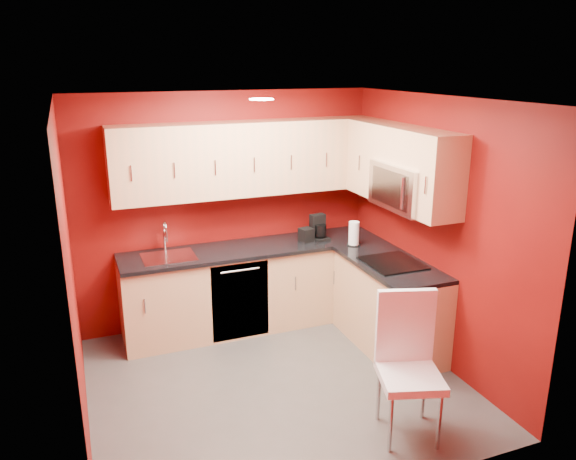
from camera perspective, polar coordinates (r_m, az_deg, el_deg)
floor at (r=5.24m, az=-1.22°, el=-15.31°), size 3.20×3.20×0.00m
ceiling at (r=4.45m, az=-1.43°, el=13.11°), size 3.20×3.20×0.00m
wall_back at (r=6.07m, az=-6.22°, el=2.04°), size 3.20×0.00×3.20m
wall_front at (r=3.44m, az=7.50°, el=-9.91°), size 3.20×0.00×3.20m
wall_left at (r=4.44m, az=-21.13°, el=-4.61°), size 0.00×3.00×3.00m
wall_right at (r=5.43m, az=14.73°, el=-0.19°), size 0.00×3.00×3.00m
base_cabinets_back at (r=6.11m, az=-3.41°, el=-5.86°), size 2.80×0.60×0.87m
base_cabinets_right at (r=5.75m, az=10.21°, el=-7.62°), size 0.60×1.30×0.87m
countertop_back at (r=5.94m, az=-3.44°, el=-1.85°), size 2.80×0.63×0.04m
countertop_right at (r=5.56m, az=10.40°, el=-3.43°), size 0.63×1.27×0.04m
upper_cabinets_back at (r=5.84m, az=-4.03°, el=7.29°), size 2.80×0.35×0.75m
upper_cabinets_right at (r=5.55m, az=11.07°, el=7.17°), size 0.35×1.55×0.75m
microwave at (r=5.37m, az=12.02°, el=4.34°), size 0.42×0.76×0.42m
cooktop at (r=5.52m, az=10.56°, el=-3.31°), size 0.50×0.55×0.01m
sink at (r=5.74m, az=-12.08°, el=-2.30°), size 0.52×0.42×0.35m
dishwasher_front at (r=5.79m, az=-4.87°, el=-7.23°), size 0.60×0.02×0.82m
downlight at (r=4.73m, az=-2.71°, el=13.14°), size 0.20×0.20×0.01m
coffee_maker at (r=6.12m, az=3.28°, el=0.26°), size 0.19×0.24×0.27m
napkin_holder at (r=6.07m, az=1.87°, el=-0.48°), size 0.16×0.16×0.14m
paper_towel at (r=5.96m, az=6.71°, el=-0.36°), size 0.16×0.16×0.26m
dining_chair at (r=4.44m, az=12.34°, el=-13.68°), size 0.58×0.59×1.12m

